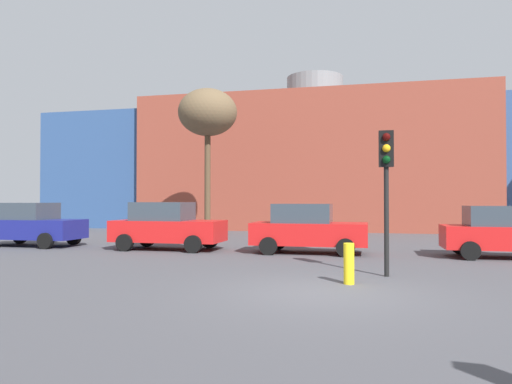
{
  "coord_description": "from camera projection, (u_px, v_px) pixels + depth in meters",
  "views": [
    {
      "loc": [
        0.92,
        -9.82,
        1.89
      ],
      "look_at": [
        -3.67,
        9.65,
        2.25
      ],
      "focal_mm": 33.25,
      "sensor_mm": 36.0,
      "label": 1
    }
  ],
  "objects": [
    {
      "name": "parked_car_0",
      "position": [
        31.0,
        224.0,
        19.65
      ],
      "size": [
        4.15,
        2.03,
        1.8
      ],
      "color": "navy",
      "rests_on": "ground_plane"
    },
    {
      "name": "ground_plane",
      "position": [
        322.0,
        292.0,
        9.73
      ],
      "size": [
        200.0,
        200.0,
        0.0
      ],
      "primitive_type": "plane",
      "color": "#47474C"
    },
    {
      "name": "building_backdrop",
      "position": [
        315.0,
        167.0,
        33.91
      ],
      "size": [
        37.55,
        11.23,
        10.72
      ],
      "color": "brown",
      "rests_on": "ground_plane"
    },
    {
      "name": "bollard_yellow_0",
      "position": [
        349.0,
        264.0,
        10.7
      ],
      "size": [
        0.24,
        0.24,
        0.93
      ],
      "primitive_type": "cylinder",
      "color": "yellow",
      "rests_on": "ground_plane"
    },
    {
      "name": "parked_car_3",
      "position": [
        504.0,
        232.0,
        15.52
      ],
      "size": [
        3.96,
        1.94,
        1.71
      ],
      "color": "red",
      "rests_on": "ground_plane"
    },
    {
      "name": "bare_tree_0",
      "position": [
        208.0,
        114.0,
        24.34
      ],
      "size": [
        3.03,
        3.03,
        7.64
      ],
      "color": "brown",
      "rests_on": "ground_plane"
    },
    {
      "name": "parked_car_2",
      "position": [
        308.0,
        229.0,
        17.01
      ],
      "size": [
        4.09,
        2.01,
        1.77
      ],
      "color": "red",
      "rests_on": "ground_plane"
    },
    {
      "name": "traffic_light_island",
      "position": [
        386.0,
        169.0,
        11.8
      ],
      "size": [
        0.36,
        0.36,
        3.63
      ],
      "rotation": [
        0.0,
        0.0,
        -1.56
      ],
      "color": "black",
      "rests_on": "ground_plane"
    },
    {
      "name": "parked_car_1",
      "position": [
        167.0,
        226.0,
        18.25
      ],
      "size": [
        4.22,
        2.07,
        1.83
      ],
      "color": "red",
      "rests_on": "ground_plane"
    }
  ]
}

